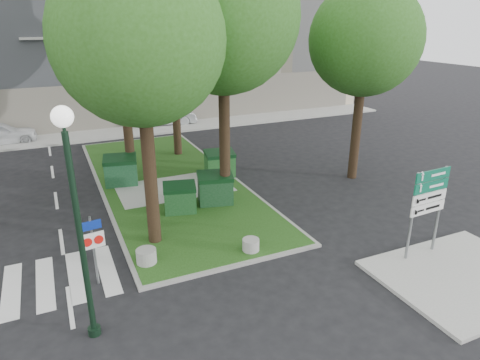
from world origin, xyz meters
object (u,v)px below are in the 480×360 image
tree_median_near_left (140,21)px  dumpster_d (220,164)px  bollard_left (146,256)px  tree_median_near_right (224,1)px  directional_sign (428,199)px  tree_median_mid (120,28)px  bollard_mid (180,201)px  tree_street_right (367,28)px  dumpster_c (215,188)px  dumpster_b (180,198)px  street_lamp (75,202)px  car_silver (165,116)px  dumpster_a (121,171)px  bollard_right (251,245)px  litter_bin (219,164)px  traffic_sign_pole (93,242)px

tree_median_near_left → dumpster_d: 9.38m
bollard_left → tree_median_near_right: bearing=38.9°
dumpster_d → directional_sign: bearing=-63.9°
tree_median_mid → bollard_left: tree_median_mid is taller
dumpster_d → bollard_mid: (-2.84, -2.61, -0.43)m
tree_median_mid → dumpster_d: size_ratio=6.55×
tree_street_right → bollard_left: tree_street_right is taller
tree_median_mid → dumpster_c: (2.53, -4.39, -6.22)m
tree_median_near_right → dumpster_b: (-2.07, -0.11, -7.30)m
bollard_mid → street_lamp: street_lamp is taller
dumpster_d → car_silver: size_ratio=0.35×
dumpster_a → street_lamp: 10.57m
bollard_right → bollard_mid: bollard_right is taller
dumpster_a → litter_bin: (4.78, -0.26, -0.28)m
dumpster_b → tree_median_mid: bearing=115.3°
dumpster_a → bollard_right: bearing=-59.2°
directional_sign → car_silver: (-2.73, 21.50, -1.35)m
tree_median_near_right → tree_median_mid: size_ratio=1.15×
tree_street_right → directional_sign: 9.06m
tree_median_mid → dumpster_b: 7.85m
tree_median_mid → dumpster_b: (0.93, -4.61, -6.29)m
tree_median_near_right → litter_bin: size_ratio=14.83×
tree_median_near_right → traffic_sign_pole: tree_median_near_right is taller
directional_sign → dumpster_a: bearing=123.6°
tree_street_right → litter_bin: (-5.89, 3.15, -6.48)m
dumpster_d → bollard_right: (-1.75, -7.09, -0.43)m
tree_median_near_left → litter_bin: tree_median_near_left is taller
traffic_sign_pole → car_silver: size_ratio=0.50×
directional_sign → tree_median_mid: bearing=119.7°
litter_bin → street_lamp: (-7.22, -9.63, 3.11)m
dumpster_d → bollard_mid: bearing=-129.9°
bollard_right → litter_bin: bearing=75.8°
dumpster_d → bollard_mid: size_ratio=2.82×
tree_median_near_left → tree_median_mid: tree_median_near_left is taller
litter_bin → street_lamp: bearing=-126.9°
tree_median_near_right → bollard_left: size_ratio=17.90×
dumpster_a → bollard_left: 7.33m
car_silver → dumpster_b: bearing=171.1°
dumpster_c → bollard_mid: 1.56m
tree_median_mid → bollard_left: size_ratio=15.60×
car_silver → dumpster_d: bearing=-178.3°
dumpster_c → bollard_left: 5.12m
tree_street_right → directional_sign: size_ratio=3.42×
dumpster_b → litter_bin: size_ratio=1.88×
dumpster_a → litter_bin: size_ratio=2.16×
tree_median_near_left → tree_street_right: (10.50, 2.50, -0.33)m
dumpster_c → tree_street_right: bearing=16.6°
dumpster_b → dumpster_d: dumpster_d is taller
dumpster_b → bollard_left: dumpster_b is taller
tree_median_mid → street_lamp: bearing=-106.5°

